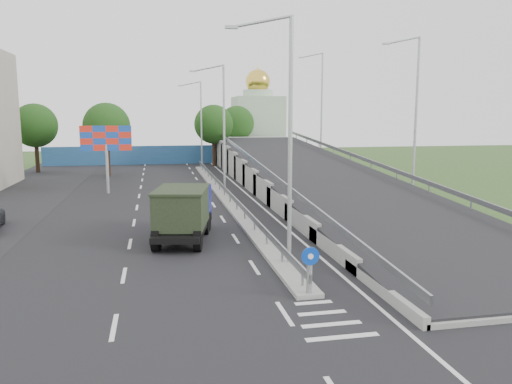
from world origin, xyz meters
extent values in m
plane|color=#2D4C1E|center=(0.00, 0.00, 0.00)|extent=(160.00, 160.00, 0.00)
cube|color=black|center=(-3.00, 20.00, 0.00)|extent=(26.00, 90.00, 0.04)
cube|color=gray|center=(0.00, 24.00, 0.10)|extent=(1.00, 44.00, 0.20)
cube|color=gray|center=(12.30, 24.00, 2.35)|extent=(0.10, 50.00, 0.32)
cube|color=gray|center=(2.80, 24.00, 2.35)|extent=(0.10, 50.00, 0.32)
cube|color=gray|center=(0.00, 24.00, 0.75)|extent=(0.08, 44.00, 0.32)
cylinder|color=gray|center=(0.00, 24.00, 0.50)|extent=(0.09, 0.09, 0.60)
cylinder|color=black|center=(0.00, 2.20, 0.80)|extent=(0.20, 0.20, 1.20)
cylinder|color=#0C3FBF|center=(0.00, 2.12, 1.55)|extent=(0.64, 0.05, 0.64)
cylinder|color=white|center=(0.00, 2.09, 1.55)|extent=(0.20, 0.03, 0.20)
cylinder|color=#B2B5B7|center=(0.30, 6.00, 5.20)|extent=(0.18, 0.18, 10.00)
cylinder|color=#B2B5B7|center=(-0.90, 6.00, 9.95)|extent=(2.57, 0.12, 0.66)
cube|color=#B2B5B7|center=(-2.10, 6.00, 9.70)|extent=(0.50, 0.18, 0.12)
cylinder|color=#B2B5B7|center=(0.30, 26.00, 5.20)|extent=(0.18, 0.18, 10.00)
cylinder|color=#B2B5B7|center=(-0.90, 26.00, 9.95)|extent=(2.57, 0.12, 0.66)
cube|color=#B2B5B7|center=(-2.10, 26.00, 9.70)|extent=(0.50, 0.18, 0.12)
cylinder|color=#B2B5B7|center=(0.30, 46.00, 5.20)|extent=(0.18, 0.18, 10.00)
cylinder|color=#B2B5B7|center=(-0.90, 46.00, 9.95)|extent=(2.57, 0.12, 0.66)
cube|color=#B2B5B7|center=(-2.10, 46.00, 9.70)|extent=(0.50, 0.18, 0.12)
cube|color=#27588F|center=(-4.00, 52.00, 1.20)|extent=(30.00, 0.50, 2.40)
cube|color=#B2CCAD|center=(10.00, 60.00, 4.50)|extent=(7.00, 7.00, 9.00)
cylinder|color=#B2CCAD|center=(10.00, 60.00, 9.50)|extent=(4.40, 4.40, 1.00)
sphere|color=gold|center=(10.00, 60.00, 11.20)|extent=(3.60, 3.60, 3.60)
cone|color=gold|center=(10.00, 60.00, 13.20)|extent=(0.30, 0.30, 1.20)
cylinder|color=#B2B5B7|center=(-9.00, 28.00, 2.00)|extent=(0.24, 0.24, 4.00)
cube|color=red|center=(-9.00, 28.00, 4.50)|extent=(4.00, 0.20, 2.00)
cylinder|color=black|center=(-10.00, 40.00, 2.00)|extent=(0.44, 0.44, 4.00)
sphere|color=#153F11|center=(-10.00, 40.00, 5.20)|extent=(4.80, 4.80, 4.80)
cylinder|color=black|center=(2.00, 48.00, 2.00)|extent=(0.44, 0.44, 4.00)
sphere|color=#153F11|center=(2.00, 48.00, 5.20)|extent=(4.80, 4.80, 4.80)
cylinder|color=black|center=(-18.00, 45.00, 2.00)|extent=(0.44, 0.44, 4.00)
sphere|color=#153F11|center=(-18.00, 45.00, 5.20)|extent=(4.80, 4.80, 4.80)
cylinder|color=black|center=(6.00, 55.00, 2.00)|extent=(0.44, 0.44, 4.00)
sphere|color=#153F11|center=(6.00, 55.00, 5.20)|extent=(4.80, 4.80, 4.80)
cylinder|color=black|center=(-4.35, 13.65, 0.54)|extent=(0.55, 1.13, 1.08)
cylinder|color=black|center=(-2.43, 13.26, 0.54)|extent=(0.55, 1.13, 1.08)
cylinder|color=black|center=(-4.53, 12.78, 0.54)|extent=(0.55, 1.13, 1.08)
cylinder|color=black|center=(-2.61, 12.39, 0.54)|extent=(0.55, 1.13, 1.08)
cylinder|color=black|center=(-5.22, 9.42, 0.54)|extent=(0.55, 1.13, 1.08)
cylinder|color=black|center=(-3.29, 9.02, 0.54)|extent=(0.55, 1.13, 1.08)
cube|color=black|center=(-3.80, 11.43, 0.69)|extent=(3.43, 6.41, 0.29)
cube|color=#0D0F98|center=(-3.34, 13.69, 1.67)|extent=(2.53, 1.99, 1.67)
cube|color=black|center=(-3.19, 14.43, 2.11)|extent=(1.84, 0.43, 0.69)
cube|color=black|center=(-3.18, 14.51, 0.64)|extent=(2.24, 0.60, 0.49)
cube|color=black|center=(-3.92, 10.86, 1.77)|extent=(3.05, 4.13, 1.77)
cube|color=black|center=(-3.92, 10.86, 2.70)|extent=(3.17, 4.24, 0.12)
camera|label=1|loc=(-5.10, -13.77, 6.36)|focal=35.00mm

